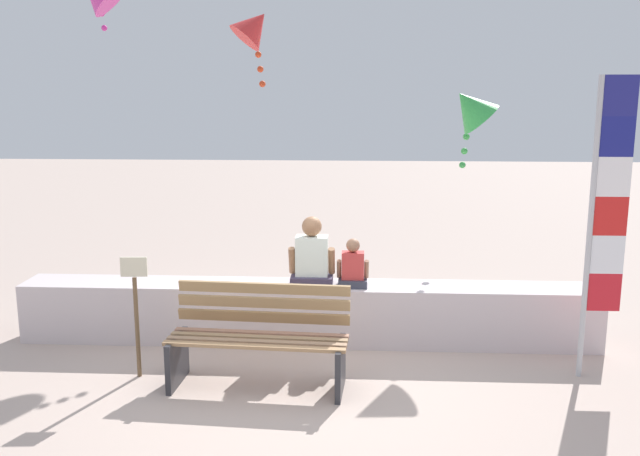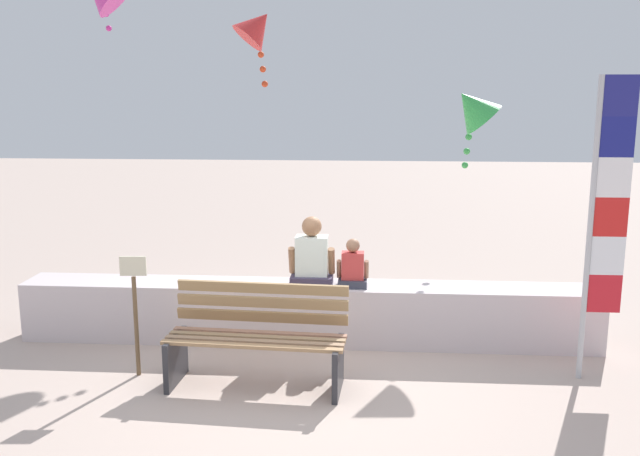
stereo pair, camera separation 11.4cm
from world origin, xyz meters
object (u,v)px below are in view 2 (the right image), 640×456
flag_banner (603,212)px  kite_green (473,107)px  sign_post (135,305)px  park_bench (257,340)px  person_child (353,268)px  person_adult (312,259)px  kite_red (257,27)px

flag_banner → kite_green: same height
kite_green → sign_post: 4.36m
park_bench → person_child: size_ratio=3.24×
park_bench → sign_post: bearing=174.6°
person_adult → flag_banner: (2.64, -0.73, 0.65)m
person_adult → person_child: person_adult is taller
park_bench → sign_post: sign_post is taller
kite_green → sign_post: (-3.30, -2.26, -1.73)m
kite_red → sign_post: size_ratio=0.94×
park_bench → person_child: (0.83, 1.07, 0.40)m
flag_banner → kite_green: 2.37m
person_adult → sign_post: size_ratio=0.64×
park_bench → flag_banner: 3.27m
person_adult → sign_post: (-1.55, -0.96, -0.22)m
person_child → sign_post: size_ratio=0.44×
park_bench → kite_green: bearing=47.6°
kite_green → person_adult: bearing=-143.6°
park_bench → kite_red: 4.36m
person_child → kite_red: bearing=121.6°
kite_green → person_child: bearing=-135.8°
park_bench → person_child: 1.41m
park_bench → person_child: person_child is taller
park_bench → person_adult: person_adult is taller
flag_banner → kite_green: bearing=113.4°
person_adult → flag_banner: size_ratio=0.27×
person_adult → sign_post: bearing=-148.2°
person_adult → kite_red: bearing=112.4°
person_child → kite_green: (1.34, 1.30, 1.60)m
kite_green → kite_red: kite_red is taller
person_child → kite_red: 3.55m
person_adult → kite_red: 3.36m
park_bench → flag_banner: flag_banner is taller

